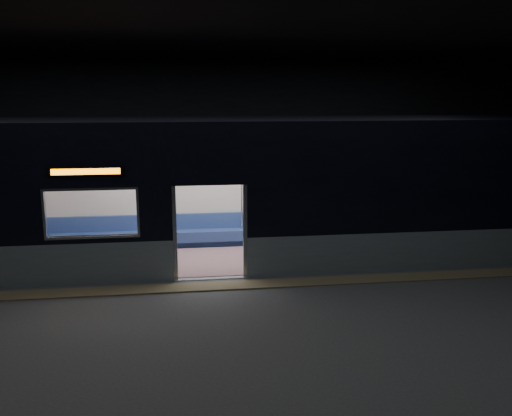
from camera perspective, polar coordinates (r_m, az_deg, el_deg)
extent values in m
cube|color=#47494C|center=(10.79, -4.44, -9.33)|extent=(24.00, 14.00, 0.01)
cube|color=black|center=(10.12, -4.91, 18.02)|extent=(24.00, 14.00, 0.04)
cube|color=black|center=(17.09, -5.97, 7.13)|extent=(24.00, 0.04, 5.00)
cube|color=black|center=(3.41, 2.01, -12.11)|extent=(24.00, 0.04, 5.00)
cube|color=#8C7F59|center=(11.29, -4.61, -8.23)|extent=(22.80, 0.50, 0.03)
cube|color=gray|center=(12.81, 17.49, -4.27)|extent=(8.30, 0.12, 0.90)
cube|color=black|center=(12.48, 17.94, 2.81)|extent=(8.30, 0.12, 2.30)
cube|color=black|center=(11.19, -4.98, 5.34)|extent=(1.40, 0.12, 1.15)
cube|color=#B7BABC|center=(11.47, -8.53, -2.72)|extent=(0.08, 0.14, 2.05)
cube|color=#B7BABC|center=(11.54, -1.16, -2.50)|extent=(0.08, 0.14, 2.05)
cube|color=black|center=(11.29, -17.47, 3.69)|extent=(1.50, 0.04, 0.18)
cube|color=orange|center=(11.28, -17.48, 3.69)|extent=(1.34, 0.03, 0.12)
cube|color=beige|center=(14.18, -5.49, 2.52)|extent=(18.00, 0.12, 3.20)
cube|color=black|center=(12.57, -5.36, 9.01)|extent=(18.00, 3.00, 0.15)
cube|color=#7D5B63|center=(13.14, -5.09, -5.31)|extent=(17.76, 2.76, 0.04)
cube|color=beige|center=(12.65, -5.28, 4.83)|extent=(17.76, 2.76, 0.10)
cube|color=navy|center=(14.15, -5.32, -3.11)|extent=(11.00, 0.48, 0.41)
cube|color=navy|center=(14.24, -5.39, -1.34)|extent=(11.00, 0.10, 0.40)
cube|color=#7D5B63|center=(12.34, -20.44, -6.09)|extent=(4.40, 0.48, 0.41)
cube|color=#7D5B63|center=(12.62, 10.34, -5.12)|extent=(4.40, 0.48, 0.41)
cylinder|color=silver|center=(11.74, -9.56, -1.69)|extent=(0.04, 0.04, 2.26)
cylinder|color=silver|center=(13.95, -9.30, 0.47)|extent=(0.04, 0.04, 2.26)
cylinder|color=silver|center=(11.83, -0.32, -1.42)|extent=(0.04, 0.04, 2.26)
cylinder|color=silver|center=(14.02, -1.52, 0.68)|extent=(0.04, 0.04, 2.26)
cylinder|color=silver|center=(13.78, -5.45, 3.72)|extent=(11.00, 0.03, 0.03)
cube|color=black|center=(14.37, 7.81, -1.77)|extent=(0.17, 0.47, 0.16)
cube|color=black|center=(14.42, 8.61, -1.74)|extent=(0.17, 0.47, 0.16)
cylinder|color=black|center=(14.24, 8.01, -3.05)|extent=(0.11, 0.11, 0.43)
cylinder|color=black|center=(14.29, 8.81, -3.01)|extent=(0.11, 0.11, 0.43)
cube|color=pink|center=(14.57, 8.01, -1.51)|extent=(0.40, 0.22, 0.20)
cylinder|color=pink|center=(14.52, 8.01, -0.15)|extent=(0.44, 0.44, 0.52)
sphere|color=tan|center=(14.43, 8.08, 1.26)|extent=(0.21, 0.21, 0.21)
sphere|color=black|center=(14.47, 8.04, 1.44)|extent=(0.22, 0.22, 0.22)
cube|color=black|center=(14.29, 8.30, -1.24)|extent=(0.31, 0.27, 0.14)
cube|color=white|center=(14.47, 4.98, 2.07)|extent=(0.89, 0.03, 0.58)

